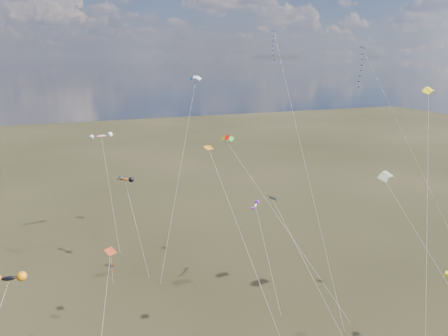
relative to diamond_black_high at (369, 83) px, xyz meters
name	(u,v)px	position (x,y,z in m)	size (l,w,h in m)	color
diamond_black_high	(369,83)	(0.00, 0.00, 0.00)	(12.52, 18.06, 36.39)	black
diamond_navy_tall	(279,67)	(-10.85, 7.92, 2.27)	(0.94, 23.09, 38.97)	#0D1752
diamond_black_mid	(296,245)	(-18.72, -13.03, -16.93)	(6.99, 13.13, 19.26)	black
diamond_red_low	(111,273)	(-38.88, -7.12, -19.71)	(4.14, 8.42, 14.23)	#A83314
diamond_orange_center	(234,215)	(-25.48, -10.73, -13.23)	(6.48, 14.51, 25.13)	orange
parafoil_yellow	(430,91)	(2.06, -9.27, -0.52)	(14.74, 18.36, 31.53)	#DAC205
parafoil_blue_white	(195,79)	(-19.53, 24.82, -0.21)	(12.87, 19.03, 31.85)	#115BAF
parafoil_striped	(388,174)	(-1.63, -7.61, -11.80)	(6.80, 16.39, 20.24)	yellow
parafoil_tricolor	(228,139)	(-20.63, 4.00, -7.78)	(13.25, 16.87, 24.21)	yellow
novelty_black_orange	(9,279)	(-49.23, -6.23, -18.86)	(6.76, 7.92, 12.97)	black
novelty_orange_black	(125,180)	(-34.35, 17.08, -16.27)	(3.50, 9.15, 15.52)	#D15F13
novelty_white_purple	(256,206)	(-16.59, 2.77, -18.17)	(2.05, 11.36, 13.52)	white
novelty_redwhite_stripe	(101,136)	(-36.99, 30.51, -11.14)	(3.95, 11.79, 20.73)	red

